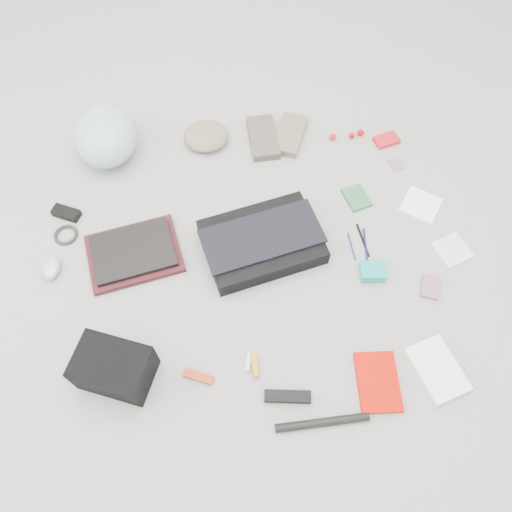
{
  "coord_description": "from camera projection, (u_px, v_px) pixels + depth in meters",
  "views": [
    {
      "loc": [
        -0.08,
        -0.88,
        1.62
      ],
      "look_at": [
        0.0,
        0.0,
        0.05
      ],
      "focal_mm": 35.0,
      "sensor_mm": 36.0,
      "label": 1
    }
  ],
  "objects": [
    {
      "name": "ground_plane",
      "position": [
        256.0,
        263.0,
        1.85
      ],
      "size": [
        4.0,
        4.0,
        0.0
      ],
      "primitive_type": "plane",
      "color": "gray"
    },
    {
      "name": "messenger_bag",
      "position": [
        262.0,
        242.0,
        1.85
      ],
      "size": [
        0.48,
        0.39,
        0.07
      ],
      "primitive_type": "cube",
      "rotation": [
        0.0,
        0.0,
        0.25
      ],
      "color": "black",
      "rests_on": "ground_plane"
    },
    {
      "name": "bag_flap",
      "position": [
        262.0,
        236.0,
        1.81
      ],
      "size": [
        0.47,
        0.3,
        0.01
      ],
      "primitive_type": "cube",
      "rotation": [
        0.0,
        0.0,
        0.25
      ],
      "color": "black",
      "rests_on": "messenger_bag"
    },
    {
      "name": "laptop_sleeve",
      "position": [
        134.0,
        254.0,
        1.85
      ],
      "size": [
        0.38,
        0.32,
        0.02
      ],
      "primitive_type": "cube",
      "rotation": [
        0.0,
        0.0,
        0.22
      ],
      "color": "#42161B",
      "rests_on": "ground_plane"
    },
    {
      "name": "laptop",
      "position": [
        133.0,
        251.0,
        1.83
      ],
      "size": [
        0.33,
        0.27,
        0.02
      ],
      "primitive_type": "cube",
      "rotation": [
        0.0,
        0.0,
        0.22
      ],
      "color": "black",
      "rests_on": "laptop_sleeve"
    },
    {
      "name": "bike_helmet",
      "position": [
        105.0,
        135.0,
        2.03
      ],
      "size": [
        0.28,
        0.33,
        0.19
      ],
      "primitive_type": "ellipsoid",
      "rotation": [
        0.0,
        0.0,
        0.07
      ],
      "color": "#A3C8C7",
      "rests_on": "ground_plane"
    },
    {
      "name": "beanie",
      "position": [
        206.0,
        136.0,
        2.11
      ],
      "size": [
        0.2,
        0.19,
        0.07
      ],
      "primitive_type": "ellipsoid",
      "rotation": [
        0.0,
        0.0,
        -0.08
      ],
      "color": "#856E5D",
      "rests_on": "ground_plane"
    },
    {
      "name": "mitten_left",
      "position": [
        263.0,
        138.0,
        2.12
      ],
      "size": [
        0.13,
        0.24,
        0.03
      ],
      "primitive_type": "cube",
      "rotation": [
        0.0,
        0.0,
        0.06
      ],
      "color": "#554943",
      "rests_on": "ground_plane"
    },
    {
      "name": "mitten_right",
      "position": [
        290.0,
        135.0,
        2.13
      ],
      "size": [
        0.18,
        0.25,
        0.03
      ],
      "primitive_type": "cube",
      "rotation": [
        0.0,
        0.0,
        -0.37
      ],
      "color": "#7B6354",
      "rests_on": "ground_plane"
    },
    {
      "name": "power_brick",
      "position": [
        66.0,
        213.0,
        1.94
      ],
      "size": [
        0.12,
        0.09,
        0.03
      ],
      "primitive_type": "cube",
      "rotation": [
        0.0,
        0.0,
        -0.42
      ],
      "color": "black",
      "rests_on": "ground_plane"
    },
    {
      "name": "cable_coil",
      "position": [
        66.0,
        235.0,
        1.9
      ],
      "size": [
        0.12,
        0.12,
        0.01
      ],
      "primitive_type": "torus",
      "rotation": [
        0.0,
        0.0,
        0.42
      ],
      "color": "black",
      "rests_on": "ground_plane"
    },
    {
      "name": "mouse",
      "position": [
        51.0,
        267.0,
        1.81
      ],
      "size": [
        0.07,
        0.11,
        0.04
      ],
      "primitive_type": "ellipsoid",
      "rotation": [
        0.0,
        0.0,
        -0.03
      ],
      "color": "#A4A7BC",
      "rests_on": "ground_plane"
    },
    {
      "name": "camera_bag",
      "position": [
        114.0,
        368.0,
        1.58
      ],
      "size": [
        0.27,
        0.23,
        0.15
      ],
      "primitive_type": "cube",
      "rotation": [
        0.0,
        0.0,
        -0.36
      ],
      "color": "black",
      "rests_on": "ground_plane"
    },
    {
      "name": "multitool",
      "position": [
        198.0,
        377.0,
        1.63
      ],
      "size": [
        0.1,
        0.06,
        0.02
      ],
      "primitive_type": "cube",
      "rotation": [
        0.0,
        0.0,
        -0.39
      ],
      "color": "#A22C10",
      "rests_on": "ground_plane"
    },
    {
      "name": "toiletry_tube_white",
      "position": [
        248.0,
        362.0,
        1.65
      ],
      "size": [
        0.03,
        0.06,
        0.02
      ],
      "primitive_type": "cylinder",
      "rotation": [
        1.57,
        0.0,
        -0.21
      ],
      "color": "silver",
      "rests_on": "ground_plane"
    },
    {
      "name": "toiletry_tube_orange",
      "position": [
        255.0,
        365.0,
        1.64
      ],
      "size": [
        0.03,
        0.08,
        0.02
      ],
      "primitive_type": "cylinder",
      "rotation": [
        1.57,
        0.0,
        0.04
      ],
      "color": "orange",
      "rests_on": "ground_plane"
    },
    {
      "name": "u_lock",
      "position": [
        288.0,
        397.0,
        1.59
      ],
      "size": [
        0.15,
        0.05,
        0.03
      ],
      "primitive_type": "cube",
      "rotation": [
        0.0,
        0.0,
        -0.12
      ],
      "color": "black",
      "rests_on": "ground_plane"
    },
    {
      "name": "bike_pump",
      "position": [
        322.0,
        422.0,
        1.55
      ],
      "size": [
        0.3,
        0.04,
        0.03
      ],
      "primitive_type": "cylinder",
      "rotation": [
        0.0,
        1.57,
        0.04
      ],
      "color": "black",
      "rests_on": "ground_plane"
    },
    {
      "name": "book_red",
      "position": [
        378.0,
        382.0,
        1.62
      ],
      "size": [
        0.14,
        0.2,
        0.02
      ],
      "primitive_type": "cube",
      "rotation": [
        0.0,
        0.0,
        -0.04
      ],
      "color": "red",
      "rests_on": "ground_plane"
    },
    {
      "name": "book_white",
      "position": [
        437.0,
        369.0,
        1.64
      ],
      "size": [
        0.19,
        0.23,
        0.02
      ],
      "primitive_type": "cube",
      "rotation": [
        0.0,
        0.0,
        0.31
      ],
      "color": "white",
      "rests_on": "ground_plane"
    },
    {
      "name": "notepad",
      "position": [
        356.0,
        198.0,
        1.98
      ],
      "size": [
        0.11,
        0.13,
        0.01
      ],
      "primitive_type": "cube",
      "rotation": [
        0.0,
        0.0,
        0.28
      ],
      "color": "#2B603B",
      "rests_on": "ground_plane"
    },
    {
      "name": "pen_blue",
      "position": [
        352.0,
        246.0,
        1.88
      ],
      "size": [
        0.01,
        0.12,
        0.01
      ],
      "primitive_type": "cylinder",
      "rotation": [
        1.57,
        0.0,
        0.06
      ],
      "color": "navy",
      "rests_on": "ground_plane"
    },
    {
      "name": "pen_black",
      "position": [
        363.0,
        240.0,
        1.89
      ],
      "size": [
        0.03,
        0.15,
        0.01
      ],
      "primitive_type": "cylinder",
      "rotation": [
        1.57,
        0.0,
        0.12
      ],
      "color": "black",
      "rests_on": "ground_plane"
    },
    {
      "name": "pen_navy",
      "position": [
        365.0,
        244.0,
        1.88
      ],
      "size": [
        0.02,
        0.14,
        0.01
      ],
      "primitive_type": "cylinder",
      "rotation": [
        1.57,
        0.0,
        -0.1
      ],
      "color": "navy",
      "rests_on": "ground_plane"
    },
    {
      "name": "accordion_wallet",
      "position": [
        373.0,
        272.0,
        1.8
      ],
      "size": [
        0.09,
        0.08,
        0.04
      ],
      "primitive_type": "cube",
      "rotation": [
        0.0,
        0.0,
        -0.08
      ],
      "color": "#16A7A4",
      "rests_on": "ground_plane"
    },
    {
      "name": "card_deck",
      "position": [
        430.0,
        287.0,
        1.79
      ],
      "size": [
        0.09,
        0.11,
        0.02
      ],
      "primitive_type": "cube",
      "rotation": [
        0.0,
        0.0,
        -0.37
      ],
      "color": "#9F6586",
      "rests_on": "ground_plane"
    },
    {
      "name": "napkin_top",
      "position": [
        421.0,
        205.0,
        1.97
      ],
      "size": [
        0.19,
        0.19,
        0.01
      ],
      "primitive_type": "cube",
      "rotation": [
        0.0,
        0.0,
        0.96
      ],
      "color": "white",
      "rests_on": "ground_plane"
    },
    {
      "name": "napkin_bottom",
      "position": [
        452.0,
        250.0,
        1.87
      ],
      "size": [
        0.15,
        0.15,
        0.01
      ],
      "primitive_type": "cube",
      "rotation": [
        0.0,
        0.0,
        0.36
      ],
      "color": "silver",
      "rests_on": "ground_plane"
    },
    {
      "name": "lollipop_a",
      "position": [
        333.0,
        137.0,
        2.13
      ],
      "size": [
        0.03,
        0.03,
        0.03
      ],
      "primitive_type": "sphere",
      "rotation": [
        0.0,
        0.0,
        0.22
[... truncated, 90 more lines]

